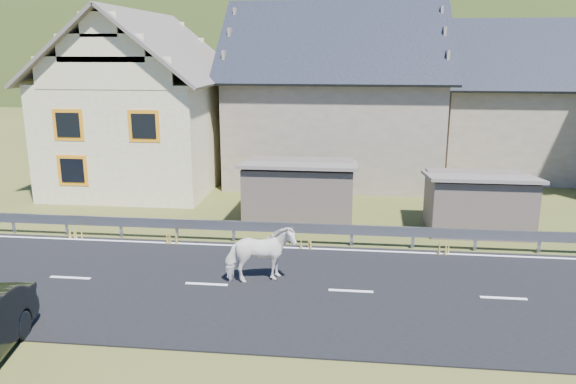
# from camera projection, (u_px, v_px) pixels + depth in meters

# --- Properties ---
(ground) EXTENTS (160.00, 160.00, 0.00)m
(ground) POSITION_uv_depth(u_px,v_px,m) (351.00, 292.00, 15.20)
(ground) COLOR #313E16
(ground) RESTS_ON ground
(road) EXTENTS (60.00, 7.00, 0.04)m
(road) POSITION_uv_depth(u_px,v_px,m) (351.00, 292.00, 15.19)
(road) COLOR black
(road) RESTS_ON ground
(lane_markings) EXTENTS (60.00, 6.60, 0.01)m
(lane_markings) POSITION_uv_depth(u_px,v_px,m) (351.00, 291.00, 15.19)
(lane_markings) COLOR silver
(lane_markings) RESTS_ON road
(guardrail) EXTENTS (28.10, 0.09, 0.75)m
(guardrail) POSITION_uv_depth(u_px,v_px,m) (352.00, 230.00, 18.60)
(guardrail) COLOR #93969B
(guardrail) RESTS_ON ground
(shed_left) EXTENTS (4.30, 3.30, 2.40)m
(shed_left) POSITION_uv_depth(u_px,v_px,m) (300.00, 192.00, 21.40)
(shed_left) COLOR #67594C
(shed_left) RESTS_ON ground
(shed_right) EXTENTS (3.80, 2.90, 2.20)m
(shed_right) POSITION_uv_depth(u_px,v_px,m) (478.00, 203.00, 20.23)
(shed_right) COLOR #67594C
(shed_right) RESTS_ON ground
(house_cream) EXTENTS (7.80, 9.80, 8.30)m
(house_cream) POSITION_uv_depth(u_px,v_px,m) (144.00, 93.00, 26.77)
(house_cream) COLOR beige
(house_cream) RESTS_ON ground
(house_stone_a) EXTENTS (10.80, 9.80, 8.90)m
(house_stone_a) POSITION_uv_depth(u_px,v_px,m) (335.00, 85.00, 28.60)
(house_stone_a) COLOR gray
(house_stone_a) RESTS_ON ground
(house_stone_b) EXTENTS (9.80, 8.80, 8.10)m
(house_stone_b) POSITION_uv_depth(u_px,v_px,m) (527.00, 91.00, 29.53)
(house_stone_b) COLOR gray
(house_stone_b) RESTS_ON ground
(mountain) EXTENTS (440.00, 280.00, 260.00)m
(mountain) POSITION_uv_depth(u_px,v_px,m) (367.00, 128.00, 192.87)
(mountain) COLOR #1F3B12
(mountain) RESTS_ON ground
(conifer_patch) EXTENTS (76.00, 50.00, 28.00)m
(conifer_patch) POSITION_uv_depth(u_px,v_px,m) (108.00, 51.00, 125.66)
(conifer_patch) COLOR black
(conifer_patch) RESTS_ON ground
(horse) EXTENTS (1.49, 2.09, 1.61)m
(horse) POSITION_uv_depth(u_px,v_px,m) (260.00, 255.00, 15.62)
(horse) COLOR white
(horse) RESTS_ON road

